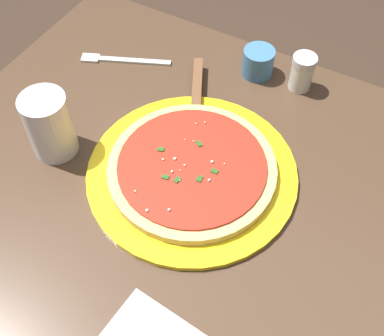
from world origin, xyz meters
TOP-DOWN VIEW (x-y plane):
  - ground_plane at (0.00, 0.00)m, footprint 5.00×5.00m
  - restaurant_table at (0.00, 0.00)m, footprint 0.84×0.77m
  - serving_plate at (0.05, 0.02)m, footprint 0.36×0.36m
  - pizza at (0.05, 0.02)m, footprint 0.29×0.29m
  - pizza_server at (-0.03, 0.17)m, footprint 0.14×0.22m
  - cup_tall_drink at (-0.19, -0.05)m, footprint 0.08×0.08m
  - cup_small_sauce at (0.04, 0.30)m, footprint 0.06×0.06m
  - fork at (-0.22, 0.20)m, footprint 0.18×0.09m
  - parmesan_shaker at (0.13, 0.31)m, footprint 0.05×0.05m

SIDE VIEW (x-z plane):
  - ground_plane at x=0.00m, z-range 0.00..0.00m
  - restaurant_table at x=0.00m, z-range 0.21..0.97m
  - fork at x=-0.22m, z-range 0.76..0.76m
  - serving_plate at x=0.05m, z-range 0.76..0.77m
  - pizza_server at x=-0.03m, z-range 0.76..0.78m
  - pizza at x=0.05m, z-range 0.76..0.79m
  - cup_small_sauce at x=0.04m, z-range 0.76..0.81m
  - parmesan_shaker at x=0.13m, z-range 0.76..0.83m
  - cup_tall_drink at x=-0.19m, z-range 0.76..0.88m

